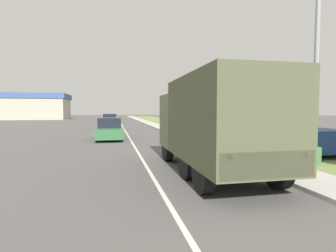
{
  "coord_description": "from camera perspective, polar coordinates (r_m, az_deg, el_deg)",
  "views": [
    {
      "loc": [
        -1.2,
        1.09,
        2.1
      ],
      "look_at": [
        0.82,
        10.75,
        1.52
      ],
      "focal_mm": 28.0,
      "sensor_mm": 36.0,
      "label": 1
    }
  ],
  "objects": [
    {
      "name": "lane_centre_stripe",
      "position": [
        38.98,
        -10.05,
        0.24
      ],
      "size": [
        0.12,
        120.0,
        0.0
      ],
      "color": "silver",
      "rests_on": "ground"
    },
    {
      "name": "car_nearest_ahead",
      "position": [
        19.68,
        -12.6,
        -0.77
      ],
      "size": [
        1.83,
        4.68,
        1.57
      ],
      "color": "#336B3D",
      "rests_on": "ground"
    },
    {
      "name": "pickup_truck",
      "position": [
        15.46,
        24.69,
        -1.38
      ],
      "size": [
        2.08,
        5.77,
        1.91
      ],
      "color": "navy",
      "rests_on": "grass_strip_right"
    },
    {
      "name": "lamp_post",
      "position": [
        9.12,
        28.62,
        15.43
      ],
      "size": [
        1.69,
        0.24,
        6.58
      ],
      "color": "gray",
      "rests_on": "sidewalk_right"
    },
    {
      "name": "grass_strip_right",
      "position": [
        40.25,
        2.71,
        0.39
      ],
      "size": [
        7.0,
        120.0,
        0.02
      ],
      "color": "olive",
      "rests_on": "ground"
    },
    {
      "name": "car_second_ahead",
      "position": [
        31.5,
        -12.52,
        0.85
      ],
      "size": [
        1.72,
        4.07,
        1.71
      ],
      "color": "black",
      "rests_on": "ground"
    },
    {
      "name": "building_distant",
      "position": [
        71.64,
        -27.78,
        3.78
      ],
      "size": [
        17.52,
        11.38,
        6.12
      ],
      "color": "#B2A893",
      "rests_on": "ground"
    },
    {
      "name": "ground_plane",
      "position": [
        38.98,
        -10.05,
        0.23
      ],
      "size": [
        180.0,
        180.0,
        0.0
      ],
      "primitive_type": "plane",
      "color": "#565451"
    },
    {
      "name": "utility_box",
      "position": [
        11.48,
        28.66,
        -5.71
      ],
      "size": [
        0.55,
        0.45,
        0.7
      ],
      "color": "#3D7042",
      "rests_on": "grass_strip_right"
    },
    {
      "name": "military_truck",
      "position": [
        8.83,
        9.81,
        1.0
      ],
      "size": [
        2.4,
        6.66,
        3.14
      ],
      "color": "#606647",
      "rests_on": "ground"
    },
    {
      "name": "sidewalk_right",
      "position": [
        39.38,
        -3.49,
        0.4
      ],
      "size": [
        1.8,
        120.0,
        0.12
      ],
      "color": "beige",
      "rests_on": "ground"
    }
  ]
}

